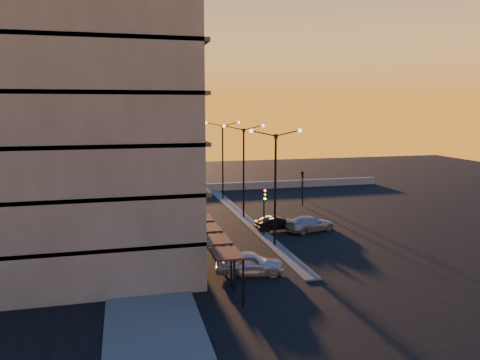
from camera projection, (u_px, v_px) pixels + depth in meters
name	position (u px, v px, depth m)	size (l,w,h in m)	color
ground	(275.00, 246.00, 38.04)	(120.00, 120.00, 0.00)	black
sidewalk_west	(141.00, 241.00, 39.32)	(5.00, 40.00, 0.12)	#4C4C49
median	(244.00, 217.00, 47.61)	(1.20, 36.00, 0.12)	#4C4C49
parapet	(228.00, 187.00, 63.35)	(44.00, 0.50, 1.00)	slate
building	(87.00, 97.00, 32.83)	(14.35, 17.08, 25.00)	#67615B
streetlamp_near	(275.00, 178.00, 37.18)	(4.32, 0.32, 9.51)	black
streetlamp_mid	(244.00, 163.00, 46.75)	(4.32, 0.32, 9.51)	black
streetlamp_far	(223.00, 154.00, 56.33)	(4.32, 0.32, 9.51)	black
traffic_light_main	(264.00, 204.00, 40.34)	(0.28, 0.44, 4.25)	black
signal_east_a	(303.00, 189.00, 53.09)	(0.13, 0.16, 3.60)	black
signal_east_b	(302.00, 174.00, 57.10)	(0.42, 1.99, 3.60)	black
car_hatchback	(250.00, 263.00, 31.51)	(1.86, 4.62, 1.58)	#BABCC2
car_sedan	(276.00, 223.00, 42.88)	(1.36, 3.90, 1.28)	black
car_wagon	(310.00, 224.00, 42.44)	(1.95, 4.80, 1.39)	#A3A6AA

